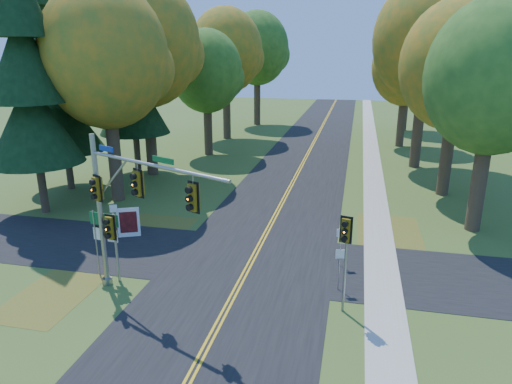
% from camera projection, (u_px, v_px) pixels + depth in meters
% --- Properties ---
extents(ground, '(160.00, 160.00, 0.00)m').
position_uv_depth(ground, '(242.00, 279.00, 20.63)').
color(ground, '#3D591F').
rests_on(ground, ground).
extents(road_main, '(8.00, 160.00, 0.02)m').
position_uv_depth(road_main, '(242.00, 279.00, 20.63)').
color(road_main, black).
rests_on(road_main, ground).
extents(road_cross, '(60.00, 6.00, 0.02)m').
position_uv_depth(road_cross, '(252.00, 260.00, 22.49)').
color(road_cross, black).
rests_on(road_cross, ground).
extents(centerline_left, '(0.10, 160.00, 0.01)m').
position_uv_depth(centerline_left, '(240.00, 278.00, 20.65)').
color(centerline_left, gold).
rests_on(centerline_left, road_main).
extents(centerline_right, '(0.10, 160.00, 0.01)m').
position_uv_depth(centerline_right, '(244.00, 279.00, 20.60)').
color(centerline_right, gold).
rests_on(centerline_right, road_main).
extents(sidewalk_east, '(1.60, 160.00, 0.06)m').
position_uv_depth(sidewalk_east, '(384.00, 294.00, 19.34)').
color(sidewalk_east, '#9E998E').
rests_on(sidewalk_east, ground).
extents(leaf_patch_w_near, '(4.00, 6.00, 0.00)m').
position_uv_depth(leaf_patch_w_near, '(148.00, 234.00, 25.71)').
color(leaf_patch_w_near, brown).
rests_on(leaf_patch_w_near, ground).
extents(leaf_patch_e, '(3.50, 8.00, 0.00)m').
position_uv_depth(leaf_patch_e, '(390.00, 240.00, 24.81)').
color(leaf_patch_e, brown).
rests_on(leaf_patch_e, ground).
extents(leaf_patch_w_far, '(3.00, 5.00, 0.00)m').
position_uv_depth(leaf_patch_w_far, '(54.00, 294.00, 19.39)').
color(leaf_patch_w_far, brown).
rests_on(leaf_patch_w_far, ground).
extents(tree_w_a, '(8.00, 8.00, 14.15)m').
position_uv_depth(tree_w_a, '(107.00, 57.00, 28.86)').
color(tree_w_a, '#38281C').
rests_on(tree_w_a, ground).
extents(tree_e_a, '(7.20, 7.20, 12.73)m').
position_uv_depth(tree_e_a, '(496.00, 78.00, 23.86)').
color(tree_e_a, '#38281C').
rests_on(tree_e_a, ground).
extents(tree_w_b, '(8.60, 8.60, 15.38)m').
position_uv_depth(tree_w_b, '(146.00, 44.00, 35.16)').
color(tree_w_b, '#38281C').
rests_on(tree_w_b, ground).
extents(tree_e_b, '(7.60, 7.60, 13.33)m').
position_uv_depth(tree_e_b, '(459.00, 66.00, 30.22)').
color(tree_e_b, '#38281C').
rests_on(tree_e_b, ground).
extents(tree_w_c, '(6.80, 6.80, 11.91)m').
position_uv_depth(tree_w_c, '(207.00, 72.00, 43.05)').
color(tree_w_c, '#38281C').
rests_on(tree_w_c, ground).
extents(tree_e_c, '(8.80, 8.80, 15.79)m').
position_uv_depth(tree_e_c, '(428.00, 41.00, 37.48)').
color(tree_e_c, '#38281C').
rests_on(tree_e_c, ground).
extents(tree_w_d, '(8.20, 8.20, 14.56)m').
position_uv_depth(tree_w_d, '(226.00, 51.00, 50.74)').
color(tree_w_d, '#38281C').
rests_on(tree_w_d, ground).
extents(tree_e_d, '(7.00, 7.00, 12.32)m').
position_uv_depth(tree_e_d, '(407.00, 67.00, 46.88)').
color(tree_e_d, '#38281C').
rests_on(tree_e_d, ground).
extents(tree_w_e, '(8.40, 8.40, 14.97)m').
position_uv_depth(tree_w_e, '(258.00, 49.00, 60.56)').
color(tree_w_e, '#38281C').
rests_on(tree_w_e, ground).
extents(tree_e_e, '(7.80, 7.80, 13.74)m').
position_uv_depth(tree_e_e, '(410.00, 56.00, 56.32)').
color(tree_e_e, '#38281C').
rests_on(tree_e_e, ground).
extents(pine_a, '(5.60, 5.60, 19.48)m').
position_uv_depth(pine_a, '(24.00, 63.00, 26.50)').
color(pine_a, '#38281C').
rests_on(pine_a, ground).
extents(pine_b, '(5.60, 5.60, 17.31)m').
position_uv_depth(pine_b, '(58.00, 76.00, 31.77)').
color(pine_b, '#38281C').
rests_on(pine_b, ground).
extents(pine_c, '(5.60, 5.60, 20.56)m').
position_uv_depth(pine_c, '(129.00, 53.00, 35.35)').
color(pine_c, '#38281C').
rests_on(pine_c, ground).
extents(traffic_mast, '(6.81, 3.21, 6.72)m').
position_uv_depth(traffic_mast, '(125.00, 199.00, 17.87)').
color(traffic_mast, gray).
rests_on(traffic_mast, ground).
extents(east_signal_pole, '(0.47, 0.55, 4.08)m').
position_uv_depth(east_signal_pole, '(346.00, 241.00, 17.06)').
color(east_signal_pole, gray).
rests_on(east_signal_pole, ground).
extents(ped_signal_pole, '(0.51, 0.60, 3.26)m').
position_uv_depth(ped_signal_pole, '(112.00, 232.00, 19.59)').
color(ped_signal_pole, '#9C9EA4').
rests_on(ped_signal_pole, ground).
extents(route_sign_cluster, '(1.46, 0.23, 3.15)m').
position_uv_depth(route_sign_cluster, '(105.00, 231.00, 20.25)').
color(route_sign_cluster, gray).
rests_on(route_sign_cluster, ground).
extents(info_kiosk, '(1.17, 0.64, 1.67)m').
position_uv_depth(info_kiosk, '(129.00, 223.00, 25.11)').
color(info_kiosk, white).
rests_on(info_kiosk, ground).
extents(reg_sign_e_north, '(0.35, 0.18, 1.96)m').
position_uv_depth(reg_sign_e_north, '(340.00, 240.00, 21.58)').
color(reg_sign_e_north, gray).
rests_on(reg_sign_e_north, ground).
extents(reg_sign_e_south, '(0.37, 0.12, 1.96)m').
position_uv_depth(reg_sign_e_south, '(340.00, 262.00, 19.33)').
color(reg_sign_e_south, gray).
rests_on(reg_sign_e_south, ground).
extents(reg_sign_w, '(0.37, 0.19, 2.05)m').
position_uv_depth(reg_sign_w, '(114.00, 215.00, 24.63)').
color(reg_sign_w, gray).
rests_on(reg_sign_w, ground).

